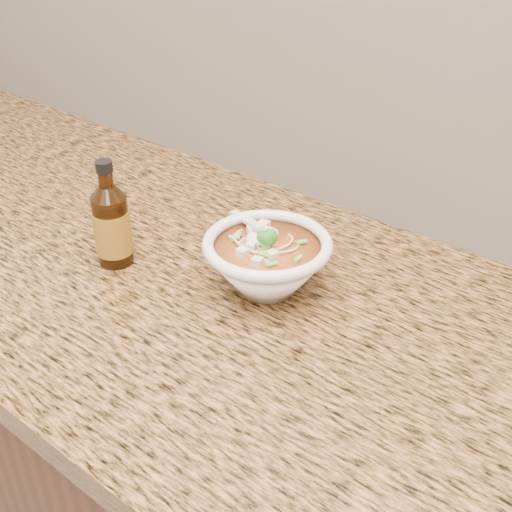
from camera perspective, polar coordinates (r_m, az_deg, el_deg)
The scene contains 3 objects.
counter_slab at distance 0.86m, azimuth 6.91°, elevation -8.06°, with size 4.00×0.68×0.04m, color #AA6B3E.
soup_bowl at distance 0.90m, azimuth 0.99°, elevation -0.64°, with size 0.20×0.18×0.10m.
hot_sauce_bottle at distance 0.97m, azimuth -12.68°, elevation 2.64°, with size 0.07×0.07×0.17m.
Camera 1 is at (0.32, 1.11, 1.43)m, focal length 45.00 mm.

